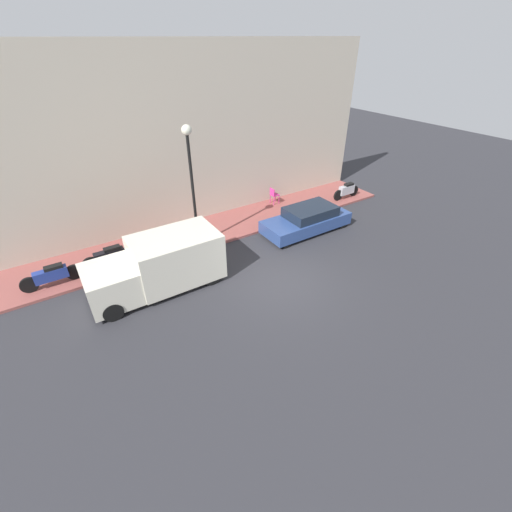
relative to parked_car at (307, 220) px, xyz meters
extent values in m
plane|color=#2D2D33|center=(-2.70, 3.45, -0.57)|extent=(60.00, 60.00, 0.00)
cube|color=#934C47|center=(2.42, 3.45, -0.52)|extent=(2.81, 18.94, 0.11)
cube|color=beige|center=(3.98, 3.45, 3.39)|extent=(0.30, 18.94, 7.93)
cube|color=#2D4784|center=(0.00, 0.06, -0.13)|extent=(1.72, 4.32, 0.57)
cube|color=#192333|center=(0.00, -0.16, 0.38)|extent=(1.51, 2.38, 0.46)
cylinder|color=black|center=(-0.74, 1.79, -0.29)|extent=(0.20, 0.56, 0.56)
cylinder|color=black|center=(0.74, 1.79, -0.29)|extent=(0.20, 0.56, 0.56)
cylinder|color=black|center=(-0.74, -1.67, -0.29)|extent=(0.20, 0.56, 0.56)
cylinder|color=black|center=(0.74, -1.67, -0.29)|extent=(0.20, 0.56, 0.56)
cube|color=silver|center=(-0.48, 6.72, 0.50)|extent=(1.98, 3.12, 1.77)
cube|color=silver|center=(-0.48, 9.12, 0.23)|extent=(1.88, 1.68, 1.24)
cube|color=#192333|center=(-0.48, 9.37, 0.58)|extent=(1.68, 0.92, 0.50)
cylinder|color=black|center=(-1.34, 9.37, -0.24)|extent=(0.22, 0.67, 0.67)
cylinder|color=black|center=(0.38, 9.37, -0.24)|extent=(0.22, 0.67, 0.67)
cylinder|color=black|center=(-1.34, 5.75, -0.24)|extent=(0.22, 0.67, 0.67)
cylinder|color=black|center=(0.38, 5.75, -0.24)|extent=(0.22, 0.67, 0.67)
cube|color=#B21E1E|center=(1.67, 6.84, 0.02)|extent=(0.30, 0.96, 0.42)
cube|color=black|center=(1.67, 6.71, 0.29)|extent=(0.27, 0.53, 0.12)
cylinder|color=black|center=(1.67, 7.43, -0.14)|extent=(0.10, 0.64, 0.64)
cylinder|color=black|center=(1.67, 6.25, -0.14)|extent=(0.10, 0.64, 0.64)
cube|color=navy|center=(1.64, 10.81, 0.01)|extent=(0.30, 1.13, 0.43)
cube|color=black|center=(1.64, 10.66, 0.29)|extent=(0.27, 0.62, 0.12)
cylinder|color=black|center=(1.64, 11.56, -0.15)|extent=(0.10, 0.62, 0.62)
cylinder|color=black|center=(1.64, 10.06, -0.15)|extent=(0.10, 0.62, 0.62)
cube|color=#B7B7BF|center=(1.62, -4.25, 0.03)|extent=(0.30, 0.98, 0.47)
cube|color=black|center=(1.62, -4.38, 0.33)|extent=(0.27, 0.53, 0.12)
cylinder|color=black|center=(1.62, -3.63, -0.16)|extent=(0.10, 0.60, 0.60)
cylinder|color=black|center=(1.62, -4.87, -0.16)|extent=(0.10, 0.60, 0.60)
cube|color=black|center=(1.76, 8.70, 0.04)|extent=(0.30, 1.14, 0.45)
cube|color=black|center=(1.76, 8.54, 0.33)|extent=(0.27, 0.62, 0.12)
cylinder|color=black|center=(1.76, 9.44, -0.13)|extent=(0.10, 0.67, 0.67)
cylinder|color=black|center=(1.76, 7.96, -0.13)|extent=(0.10, 0.67, 0.67)
cylinder|color=black|center=(1.43, 5.03, 1.94)|extent=(0.12, 0.12, 4.81)
sphere|color=silver|center=(1.43, 5.03, 4.46)|extent=(0.39, 0.39, 0.39)
cube|color=#D8338C|center=(3.23, -0.40, 0.04)|extent=(0.40, 0.40, 0.04)
cube|color=#D8338C|center=(3.23, -0.22, 0.24)|extent=(0.40, 0.04, 0.37)
cylinder|color=#D8338C|center=(3.06, -0.58, -0.22)|extent=(0.04, 0.04, 0.48)
cylinder|color=#D8338C|center=(3.40, -0.58, -0.22)|extent=(0.04, 0.04, 0.48)
cylinder|color=#D8338C|center=(3.06, -0.23, -0.22)|extent=(0.04, 0.04, 0.48)
cylinder|color=#D8338C|center=(3.40, -0.23, -0.22)|extent=(0.04, 0.04, 0.48)
camera|label=1|loc=(-10.97, 9.98, 7.40)|focal=24.00mm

